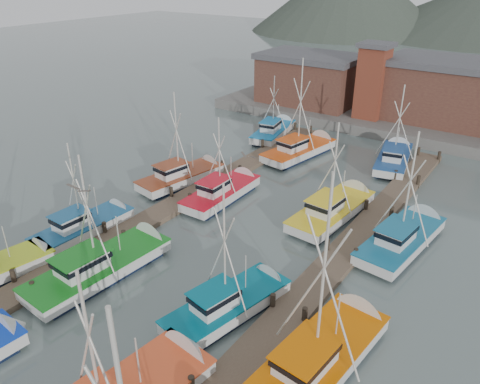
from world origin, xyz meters
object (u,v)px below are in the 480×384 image
Objects in this scene: boat_12 at (302,149)px; boat_4 at (107,263)px; boat_8 at (225,191)px; lookout_tower at (372,80)px.

boat_4 is at bearing -81.72° from boat_12.
lookout_tower is at bearing 83.23° from boat_8.
boat_12 reaches higher than boat_8.
lookout_tower is 38.18m from boat_4.
boat_4 is 0.94× the size of boat_12.
boat_12 is (0.69, 12.30, 0.01)m from boat_8.
boat_4 is at bearing -90.09° from boat_8.
boat_12 is (-1.96, -12.83, -4.86)m from lookout_tower.
boat_8 is 12.32m from boat_12.
lookout_tower is 0.84× the size of boat_4.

